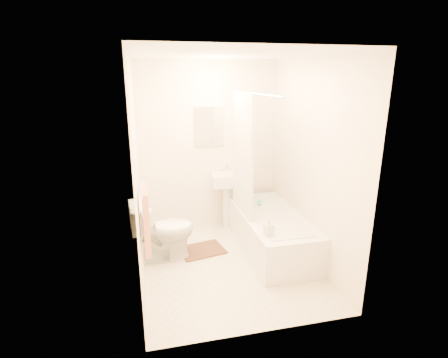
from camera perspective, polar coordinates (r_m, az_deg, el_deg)
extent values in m
plane|color=beige|center=(4.34, 0.77, -13.69)|extent=(2.40, 2.40, 0.00)
plane|color=white|center=(3.76, 0.92, 19.80)|extent=(2.40, 2.40, 0.00)
cube|color=beige|center=(5.02, -2.48, 5.20)|extent=(2.00, 0.02, 2.40)
cube|color=beige|center=(3.77, -14.07, 0.87)|extent=(0.02, 2.40, 2.40)
cube|color=beige|center=(4.23, 14.13, 2.54)|extent=(0.02, 2.40, 2.40)
cube|color=white|center=(4.95, -2.48, 8.57)|extent=(0.40, 0.03, 0.55)
cylinder|color=silver|center=(3.93, 4.90, 13.77)|extent=(0.03, 1.70, 0.03)
cube|color=silver|center=(4.42, 3.06, 3.89)|extent=(0.04, 0.80, 1.55)
cylinder|color=silver|center=(3.56, -13.34, -1.70)|extent=(0.02, 0.60, 0.02)
cube|color=#CC7266|center=(3.67, -12.54, -6.42)|extent=(0.06, 0.45, 0.66)
cylinder|color=white|center=(4.04, -12.57, -5.45)|extent=(0.11, 0.12, 0.12)
imported|color=white|center=(4.36, -9.97, -8.30)|extent=(0.80, 0.49, 0.75)
cube|color=#522C23|center=(4.63, -3.62, -11.51)|extent=(0.63, 0.52, 0.02)
imported|color=silver|center=(3.93, 7.34, -7.78)|extent=(0.11, 0.11, 0.20)
cube|color=#32B56E|center=(4.86, 5.81, -3.91)|extent=(0.11, 0.19, 0.04)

